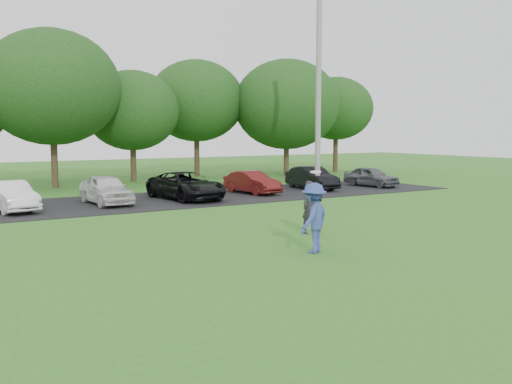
% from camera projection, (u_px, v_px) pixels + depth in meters
% --- Properties ---
extents(ground, '(100.00, 100.00, 0.00)m').
position_uv_depth(ground, '(329.00, 256.00, 14.27)').
color(ground, '#327020').
rests_on(ground, ground).
extents(parking_lot, '(32.00, 6.50, 0.03)m').
position_uv_depth(parking_lot, '(145.00, 201.00, 25.30)').
color(parking_lot, black).
rests_on(parking_lot, ground).
extents(utility_pole, '(0.28, 0.28, 10.45)m').
position_uv_depth(utility_pole, '(318.00, 89.00, 28.83)').
color(utility_pole, gray).
rests_on(utility_pole, ground).
extents(frisbee_player, '(1.35, 1.15, 2.12)m').
position_uv_depth(frisbee_player, '(314.00, 218.00, 14.63)').
color(frisbee_player, '#344592').
rests_on(frisbee_player, ground).
extents(camera_bystander, '(0.60, 0.44, 1.62)m').
position_uv_depth(camera_bystander, '(311.00, 207.00, 17.36)').
color(camera_bystander, black).
rests_on(camera_bystander, ground).
extents(parked_cars, '(28.51, 5.17, 1.24)m').
position_uv_depth(parked_cars, '(115.00, 189.00, 24.48)').
color(parked_cars, white).
rests_on(parked_cars, parking_lot).
extents(tree_row, '(42.39, 9.85, 8.64)m').
position_uv_depth(tree_row, '(109.00, 101.00, 33.85)').
color(tree_row, '#38281C').
rests_on(tree_row, ground).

